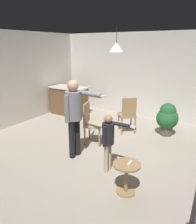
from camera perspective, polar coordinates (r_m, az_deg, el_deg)
The scene contains 11 objects.
ground at distance 4.89m, azimuth 0.24°, elevation -11.15°, with size 7.68×7.68×0.00m, color #9E9384.
wall_back at distance 7.31m, azimuth 13.51°, elevation 8.94°, with size 6.40×0.10×2.70m, color beige.
kitchen_counter at distance 7.65m, azimuth -7.44°, elevation 2.94°, with size 1.26×0.66×0.95m.
side_table_by_couch at distance 3.67m, azimuth 7.30°, elevation -15.68°, with size 0.44×0.44×0.52m.
person_adult at distance 4.52m, azimuth -6.15°, elevation 0.32°, with size 0.83×0.47×1.64m.
person_child at distance 4.06m, azimuth 2.73°, elevation -6.45°, with size 0.58×0.32×1.11m.
dining_chair_by_counter at distance 5.95m, azimuth 7.66°, elevation -0.42°, with size 0.59×0.59×1.00m.
dining_chair_near_wall at distance 5.29m, azimuth -1.77°, elevation -2.48°, with size 0.52×0.52×1.00m.
potted_plant_corner at distance 6.07m, azimuth 17.40°, elevation -1.39°, with size 0.57×0.57×0.87m.
spare_remote_on_table at distance 3.56m, azimuth 8.22°, elevation -12.90°, with size 0.04×0.13×0.04m, color white.
ceiling_light_pendant at distance 5.09m, azimuth 4.74°, elevation 16.28°, with size 0.32×0.32×0.55m.
Camera 1 is at (2.23, -3.70, 2.29)m, focal length 35.54 mm.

